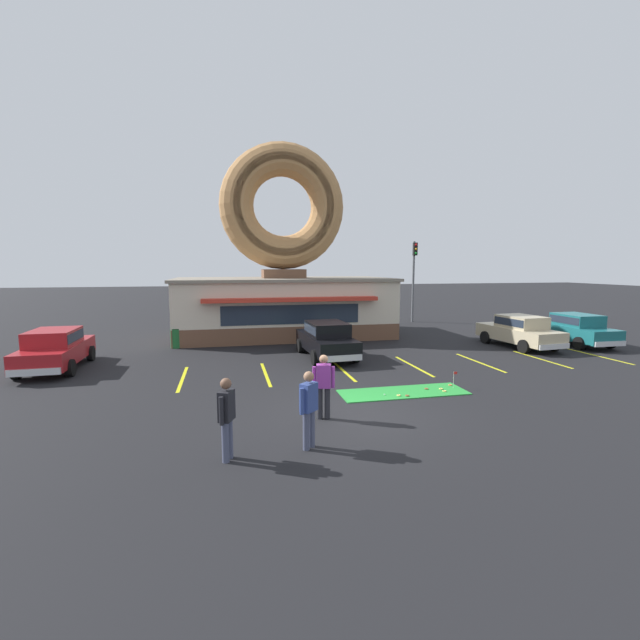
{
  "coord_description": "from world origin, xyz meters",
  "views": [
    {
      "loc": [
        -3.32,
        -10.8,
        4.05
      ],
      "look_at": [
        0.18,
        5.0,
        2.0
      ],
      "focal_mm": 24.0,
      "sensor_mm": 36.0,
      "label": 1
    }
  ],
  "objects_px": {
    "golf_ball": "(385,395)",
    "car_champagne": "(520,330)",
    "pedestrian_leather_jacket_man": "(324,383)",
    "car_black": "(327,338)",
    "pedestrian_hooded_kid": "(309,406)",
    "car_teal": "(575,328)",
    "pedestrian_blue_sweater_man": "(227,415)",
    "traffic_light_pole": "(414,271)",
    "putting_flag_pin": "(455,376)",
    "car_red": "(55,348)",
    "trash_bin": "(176,338)"
  },
  "relations": [
    {
      "from": "car_black",
      "to": "traffic_light_pole",
      "type": "bearing_deg",
      "value": 49.66
    },
    {
      "from": "putting_flag_pin",
      "to": "pedestrian_blue_sweater_man",
      "type": "bearing_deg",
      "value": -153.06
    },
    {
      "from": "car_teal",
      "to": "car_champagne",
      "type": "relative_size",
      "value": 0.98
    },
    {
      "from": "trash_bin",
      "to": "traffic_light_pole",
      "type": "bearing_deg",
      "value": 23.09
    },
    {
      "from": "golf_ball",
      "to": "putting_flag_pin",
      "type": "xyz_separation_m",
      "value": [
        2.56,
        0.28,
        0.39
      ]
    },
    {
      "from": "car_teal",
      "to": "traffic_light_pole",
      "type": "bearing_deg",
      "value": 112.86
    },
    {
      "from": "golf_ball",
      "to": "pedestrian_blue_sweater_man",
      "type": "bearing_deg",
      "value": -144.26
    },
    {
      "from": "car_red",
      "to": "pedestrian_blue_sweater_man",
      "type": "xyz_separation_m",
      "value": [
        6.52,
        -9.55,
        0.11
      ]
    },
    {
      "from": "car_black",
      "to": "car_champagne",
      "type": "height_order",
      "value": "same"
    },
    {
      "from": "pedestrian_blue_sweater_man",
      "to": "traffic_light_pole",
      "type": "height_order",
      "value": "traffic_light_pole"
    },
    {
      "from": "car_teal",
      "to": "pedestrian_leather_jacket_man",
      "type": "distance_m",
      "value": 17.04
    },
    {
      "from": "car_teal",
      "to": "car_champagne",
      "type": "height_order",
      "value": "same"
    },
    {
      "from": "car_champagne",
      "to": "pedestrian_leather_jacket_man",
      "type": "bearing_deg",
      "value": -146.82
    },
    {
      "from": "putting_flag_pin",
      "to": "pedestrian_blue_sweater_man",
      "type": "distance_m",
      "value": 8.31
    },
    {
      "from": "car_teal",
      "to": "pedestrian_blue_sweater_man",
      "type": "relative_size",
      "value": 2.61
    },
    {
      "from": "golf_ball",
      "to": "pedestrian_hooded_kid",
      "type": "bearing_deg",
      "value": -133.03
    },
    {
      "from": "trash_bin",
      "to": "golf_ball",
      "type": "bearing_deg",
      "value": -53.54
    },
    {
      "from": "pedestrian_blue_sweater_man",
      "to": "traffic_light_pole",
      "type": "xyz_separation_m",
      "value": [
        13.34,
        19.98,
        2.72
      ]
    },
    {
      "from": "pedestrian_blue_sweater_man",
      "to": "traffic_light_pole",
      "type": "distance_m",
      "value": 24.18
    },
    {
      "from": "pedestrian_blue_sweater_man",
      "to": "putting_flag_pin",
      "type": "bearing_deg",
      "value": 26.94
    },
    {
      "from": "traffic_light_pole",
      "to": "pedestrian_blue_sweater_man",
      "type": "bearing_deg",
      "value": -123.73
    },
    {
      "from": "pedestrian_hooded_kid",
      "to": "pedestrian_leather_jacket_man",
      "type": "xyz_separation_m",
      "value": [
        0.74,
        1.74,
        -0.01
      ]
    },
    {
      "from": "traffic_light_pole",
      "to": "putting_flag_pin",
      "type": "bearing_deg",
      "value": -110.15
    },
    {
      "from": "traffic_light_pole",
      "to": "pedestrian_hooded_kid",
      "type": "bearing_deg",
      "value": -120.32
    },
    {
      "from": "putting_flag_pin",
      "to": "car_black",
      "type": "relative_size",
      "value": 0.12
    },
    {
      "from": "golf_ball",
      "to": "pedestrian_hooded_kid",
      "type": "height_order",
      "value": "pedestrian_hooded_kid"
    },
    {
      "from": "golf_ball",
      "to": "car_champagne",
      "type": "height_order",
      "value": "car_champagne"
    },
    {
      "from": "pedestrian_blue_sweater_man",
      "to": "trash_bin",
      "type": "height_order",
      "value": "pedestrian_blue_sweater_man"
    },
    {
      "from": "pedestrian_leather_jacket_man",
      "to": "traffic_light_pole",
      "type": "relative_size",
      "value": 0.3
    },
    {
      "from": "golf_ball",
      "to": "car_champagne",
      "type": "bearing_deg",
      "value": 33.13
    },
    {
      "from": "golf_ball",
      "to": "car_black",
      "type": "relative_size",
      "value": 0.01
    },
    {
      "from": "putting_flag_pin",
      "to": "car_teal",
      "type": "height_order",
      "value": "car_teal"
    },
    {
      "from": "putting_flag_pin",
      "to": "pedestrian_blue_sweater_man",
      "type": "relative_size",
      "value": 0.31
    },
    {
      "from": "car_teal",
      "to": "pedestrian_leather_jacket_man",
      "type": "bearing_deg",
      "value": -152.8
    },
    {
      "from": "pedestrian_blue_sweater_man",
      "to": "car_champagne",
      "type": "bearing_deg",
      "value": 34.03
    },
    {
      "from": "pedestrian_leather_jacket_man",
      "to": "car_champagne",
      "type": "bearing_deg",
      "value": 33.18
    },
    {
      "from": "car_red",
      "to": "car_teal",
      "type": "bearing_deg",
      "value": 0.45
    },
    {
      "from": "car_black",
      "to": "pedestrian_hooded_kid",
      "type": "relative_size",
      "value": 2.64
    },
    {
      "from": "pedestrian_hooded_kid",
      "to": "car_champagne",
      "type": "bearing_deg",
      "value": 37.02
    },
    {
      "from": "car_black",
      "to": "pedestrian_hooded_kid",
      "type": "xyz_separation_m",
      "value": [
        -2.59,
        -9.21,
        0.11
      ]
    },
    {
      "from": "car_teal",
      "to": "car_black",
      "type": "height_order",
      "value": "same"
    },
    {
      "from": "pedestrian_leather_jacket_man",
      "to": "traffic_light_pole",
      "type": "height_order",
      "value": "traffic_light_pole"
    },
    {
      "from": "car_teal",
      "to": "putting_flag_pin",
      "type": "bearing_deg",
      "value": -149.8
    },
    {
      "from": "golf_ball",
      "to": "pedestrian_blue_sweater_man",
      "type": "distance_m",
      "value": 6.02
    },
    {
      "from": "car_champagne",
      "to": "pedestrian_leather_jacket_man",
      "type": "relative_size",
      "value": 2.69
    },
    {
      "from": "pedestrian_leather_jacket_man",
      "to": "car_black",
      "type": "bearing_deg",
      "value": 76.04
    },
    {
      "from": "car_teal",
      "to": "pedestrian_blue_sweater_man",
      "type": "xyz_separation_m",
      "value": [
        -17.67,
        -9.74,
        0.11
      ]
    },
    {
      "from": "pedestrian_blue_sweater_man",
      "to": "golf_ball",
      "type": "bearing_deg",
      "value": 35.74
    },
    {
      "from": "car_red",
      "to": "pedestrian_blue_sweater_man",
      "type": "relative_size",
      "value": 2.61
    },
    {
      "from": "pedestrian_leather_jacket_man",
      "to": "trash_bin",
      "type": "distance_m",
      "value": 12.35
    }
  ]
}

